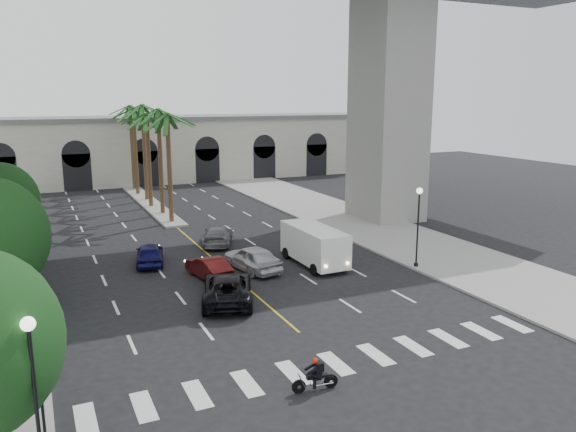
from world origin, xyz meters
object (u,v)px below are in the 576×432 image
(traffic_signal_far, at_px, (36,327))
(car_e, at_px, (150,254))
(traffic_signal_near, at_px, (39,373))
(car_b, at_px, (209,267))
(lamp_post_left_far, at_px, (29,229))
(cargo_van, at_px, (315,244))
(car_d, at_px, (218,235))
(car_a, at_px, (252,258))
(motorcycle_rider, at_px, (316,376))
(lamp_post_left_near, at_px, (35,391))
(car_c, at_px, (228,288))
(lamp_post_right, at_px, (418,220))

(traffic_signal_far, bearing_deg, car_e, 64.40)
(traffic_signal_near, height_order, car_b, traffic_signal_near)
(lamp_post_left_far, bearing_deg, cargo_van, -14.78)
(car_d, bearing_deg, traffic_signal_near, 82.26)
(car_a, height_order, cargo_van, cargo_van)
(traffic_signal_near, distance_m, car_e, 20.11)
(traffic_signal_far, height_order, car_e, traffic_signal_far)
(motorcycle_rider, height_order, car_e, car_e)
(traffic_signal_near, height_order, car_a, traffic_signal_near)
(lamp_post_left_near, xyz_separation_m, traffic_signal_near, (0.10, 2.50, -0.71))
(traffic_signal_near, xyz_separation_m, car_b, (9.80, 14.27, -1.83))
(traffic_signal_far, relative_size, car_a, 0.75)
(motorcycle_rider, relative_size, car_c, 0.33)
(lamp_post_left_near, xyz_separation_m, lamp_post_right, (22.80, 13.00, 0.00))
(traffic_signal_near, bearing_deg, cargo_van, 39.41)
(car_a, xyz_separation_m, car_e, (-5.74, 4.19, -0.09))
(car_c, bearing_deg, lamp_post_left_near, 71.25)
(car_e, bearing_deg, traffic_signal_near, 81.29)
(lamp_post_left_near, height_order, car_c, lamp_post_left_near)
(car_c, bearing_deg, car_e, -55.34)
(traffic_signal_far, relative_size, cargo_van, 0.61)
(car_a, height_order, car_e, car_a)
(motorcycle_rider, height_order, car_c, car_c)
(lamp_post_right, height_order, car_a, lamp_post_right)
(car_a, height_order, car_c, car_a)
(lamp_post_right, distance_m, car_d, 15.24)
(cargo_van, bearing_deg, car_a, 171.90)
(lamp_post_right, relative_size, car_c, 0.95)
(car_c, bearing_deg, car_a, -105.71)
(car_e, bearing_deg, traffic_signal_far, 76.34)
(traffic_signal_near, distance_m, traffic_signal_far, 4.00)
(lamp_post_left_near, relative_size, car_a, 1.10)
(car_e, bearing_deg, car_d, -139.83)
(traffic_signal_near, distance_m, car_d, 25.36)
(lamp_post_left_far, xyz_separation_m, car_e, (7.16, 0.24, -2.48))
(car_a, distance_m, cargo_van, 4.30)
(car_a, bearing_deg, traffic_signal_far, 29.00)
(lamp_post_right, distance_m, motorcycle_rider, 17.42)
(lamp_post_left_near, bearing_deg, car_e, 71.36)
(lamp_post_left_far, distance_m, cargo_van, 17.79)
(car_c, bearing_deg, lamp_post_left_far, -22.75)
(lamp_post_left_far, bearing_deg, lamp_post_right, -19.33)
(car_a, bearing_deg, lamp_post_left_near, 42.39)
(motorcycle_rider, height_order, car_b, car_b)
(car_a, xyz_separation_m, cargo_van, (4.22, -0.57, 0.59))
(lamp_post_left_far, distance_m, car_a, 13.70)
(lamp_post_left_far, bearing_deg, car_c, -41.92)
(traffic_signal_far, xyz_separation_m, car_e, (7.06, 14.74, -1.77))
(lamp_post_left_far, distance_m, car_c, 13.16)
(traffic_signal_far, height_order, car_c, traffic_signal_far)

